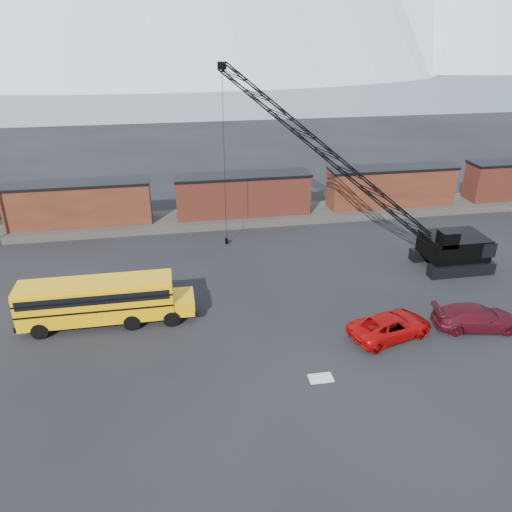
{
  "coord_description": "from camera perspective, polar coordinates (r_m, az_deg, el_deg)",
  "views": [
    {
      "loc": [
        -7.21,
        -25.99,
        18.52
      ],
      "look_at": [
        -1.38,
        6.71,
        3.0
      ],
      "focal_mm": 35.0,
      "sensor_mm": 36.0,
      "label": 1
    }
  ],
  "objects": [
    {
      "name": "ground",
      "position": [
        32.71,
        4.51,
        -9.52
      ],
      "size": [
        160.0,
        160.0,
        0.0
      ],
      "primitive_type": "plane",
      "color": "black",
      "rests_on": "ground"
    },
    {
      "name": "gravel_berm",
      "position": [
        51.82,
        -1.47,
        4.51
      ],
      "size": [
        120.0,
        5.0,
        0.7
      ],
      "primitive_type": "cube",
      "color": "#4C473F",
      "rests_on": "ground"
    },
    {
      "name": "boxcar_west_near",
      "position": [
        51.27,
        -19.55,
        5.68
      ],
      "size": [
        13.7,
        3.1,
        4.17
      ],
      "color": "#411912",
      "rests_on": "gravel_berm"
    },
    {
      "name": "boxcar_mid",
      "position": [
        51.02,
        -1.49,
        7.05
      ],
      "size": [
        13.7,
        3.1,
        4.17
      ],
      "color": "#4A1915",
      "rests_on": "gravel_berm"
    },
    {
      "name": "boxcar_east_near",
      "position": [
        55.58,
        15.19,
        7.7
      ],
      "size": [
        13.7,
        3.1,
        4.17
      ],
      "color": "#411912",
      "rests_on": "gravel_berm"
    },
    {
      "name": "snow_patch",
      "position": [
        29.76,
        7.42,
        -13.67
      ],
      "size": [
        1.4,
        0.9,
        0.02
      ],
      "primitive_type": "cube",
      "color": "silver",
      "rests_on": "ground"
    },
    {
      "name": "school_bus",
      "position": [
        34.9,
        -17.15,
        -4.83
      ],
      "size": [
        11.65,
        2.65,
        3.19
      ],
      "color": "#E59E04",
      "rests_on": "ground"
    },
    {
      "name": "red_pickup",
      "position": [
        33.68,
        15.11,
        -7.72
      ],
      "size": [
        6.12,
        4.04,
        1.56
      ],
      "primitive_type": "imported",
      "rotation": [
        0.0,
        0.0,
        1.85
      ],
      "color": "#AB0808",
      "rests_on": "ground"
    },
    {
      "name": "maroon_suv",
      "position": [
        36.41,
        23.85,
        -6.44
      ],
      "size": [
        5.92,
        3.19,
        1.63
      ],
      "primitive_type": "imported",
      "rotation": [
        0.0,
        0.0,
        1.4
      ],
      "color": "#470C15",
      "rests_on": "ground"
    },
    {
      "name": "crawler_crane",
      "position": [
        41.39,
        8.43,
        11.29
      ],
      "size": [
        21.18,
        10.47,
        15.99
      ],
      "color": "black",
      "rests_on": "ground"
    }
  ]
}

